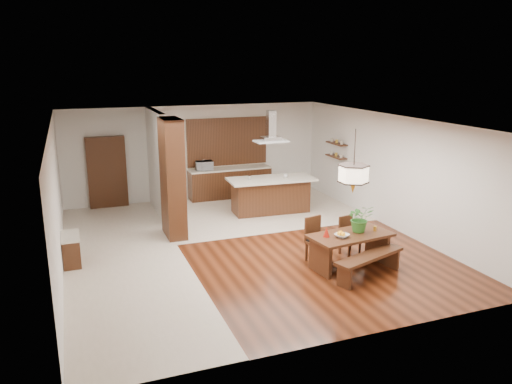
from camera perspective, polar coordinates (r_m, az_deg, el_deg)
name	(u,v)px	position (r m, az deg, el deg)	size (l,w,h in m)	color
room_shell	(244,158)	(11.27, -1.43, 3.86)	(9.00, 9.04, 2.92)	#38170A
tile_hallway	(125,260)	(11.29, -14.77, -7.51)	(2.50, 9.00, 0.01)	beige
tile_kitchen	(256,210)	(14.46, 0.04, -2.11)	(5.50, 4.00, 0.01)	beige
soffit_band	(243,122)	(11.15, -1.46, 8.02)	(8.00, 9.00, 0.02)	#442311
partition_pier	(173,179)	(12.18, -9.52, 1.53)	(0.45, 1.00, 2.90)	black
partition_stub	(157,163)	(14.20, -11.20, 3.31)	(0.18, 2.40, 2.90)	silver
hallway_console	(71,250)	(11.33, -20.34, -6.19)	(0.37, 0.88, 0.63)	black
hallway_doorway	(107,172)	(15.21, -16.66, 2.17)	(1.10, 0.20, 2.10)	black
rear_counter	(230,183)	(15.81, -2.99, 1.09)	(2.60, 0.62, 0.95)	black
kitchen_window	(227,141)	(15.81, -3.34, 5.79)	(2.60, 0.08, 1.50)	olive
shelf_lower	(336,157)	(15.32, 9.14, 4.01)	(0.26, 0.90, 0.04)	black
shelf_upper	(337,144)	(15.25, 9.20, 5.49)	(0.26, 0.90, 0.04)	black
dining_table	(350,243)	(10.59, 10.70, -5.72)	(1.82, 1.08, 0.72)	black
dining_bench	(369,266)	(10.26, 12.82, -8.24)	(1.71, 0.37, 0.48)	black
dining_chair_left	(318,240)	(10.75, 7.13, -5.50)	(0.43, 0.43, 0.97)	black
dining_chair_right	(350,236)	(11.27, 10.72, -4.99)	(0.38, 0.38, 0.86)	black
pendant_lantern	(354,162)	(10.14, 11.16, 3.43)	(0.64, 0.64, 1.31)	#FFE5C3
foliage_plant	(360,218)	(10.63, 11.80, -2.94)	(0.53, 0.46, 0.59)	#2C6923
fruit_bowl	(342,236)	(10.31, 9.80, -4.93)	(0.28, 0.28, 0.07)	#BCB7A4
napkin_cone	(326,232)	(10.26, 8.06, -4.55)	(0.13, 0.13, 0.20)	#A0160B
gold_ornament	(375,229)	(10.82, 13.44, -4.08)	(0.07, 0.07, 0.10)	gold
kitchen_island	(271,195)	(14.18, 1.69, -0.32)	(2.49, 1.19, 1.01)	black
range_hood	(271,126)	(13.81, 1.74, 7.53)	(0.90, 0.55, 0.87)	silver
island_cup	(285,176)	(14.11, 3.38, 1.84)	(0.12, 0.12, 0.10)	silver
microwave	(204,166)	(15.42, -5.93, 3.02)	(0.51, 0.35, 0.28)	silver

